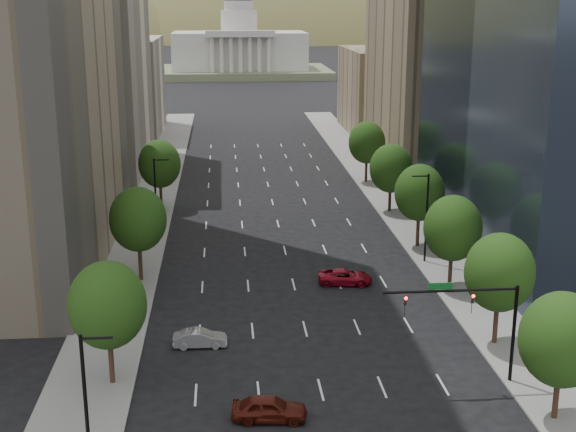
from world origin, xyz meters
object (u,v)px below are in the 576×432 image
object	(u,v)px
capitol	(240,50)
traffic_signal	(479,313)
car_silver	(200,338)
car_maroon	(269,408)
car_red_far	(345,277)

from	to	relation	value
capitol	traffic_signal	bearing A→B (deg)	-87.26
capitol	car_silver	bearing A→B (deg)	-92.21
capitol	car_maroon	bearing A→B (deg)	-90.94
capitol	car_red_far	bearing A→B (deg)	-88.64
car_maroon	car_red_far	size ratio (longest dim) A/B	0.95
car_maroon	car_silver	distance (m)	11.90
capitol	car_maroon	world-z (taller)	capitol
traffic_signal	car_red_far	size ratio (longest dim) A/B	1.84
capitol	car_red_far	size ratio (longest dim) A/B	12.14
car_maroon	car_red_far	world-z (taller)	car_maroon
capitol	car_maroon	size ratio (longest dim) A/B	12.80
capitol	car_maroon	xyz separation A→B (m)	(-3.67, -223.28, -7.78)
car_silver	car_red_far	size ratio (longest dim) A/B	0.82
traffic_signal	car_maroon	size ratio (longest dim) A/B	1.95
car_silver	capitol	bearing A→B (deg)	-2.03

